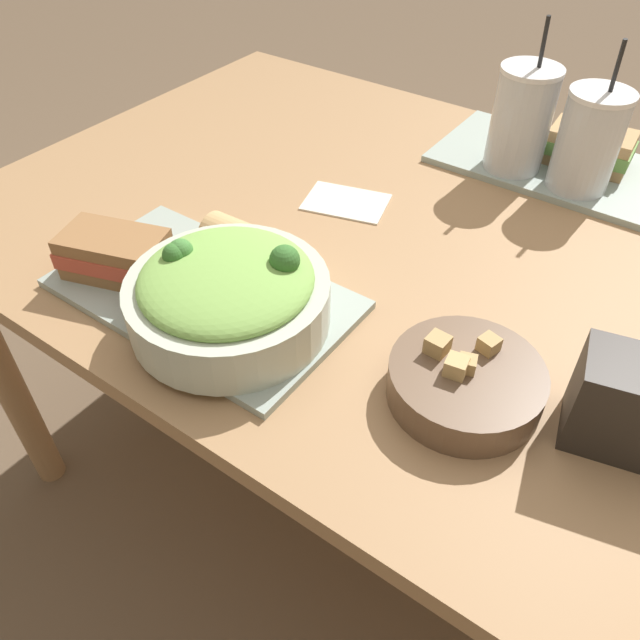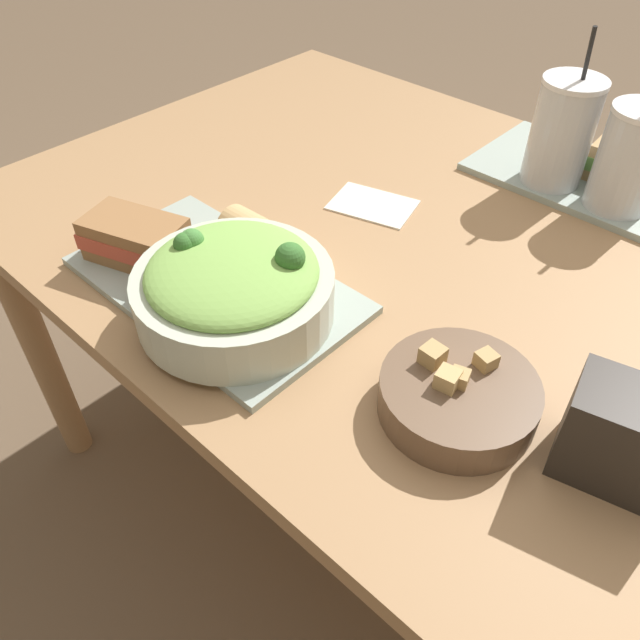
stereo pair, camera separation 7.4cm
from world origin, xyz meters
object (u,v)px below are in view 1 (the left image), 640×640
(soup_bowl, at_px, (465,381))
(sandwich_far, at_px, (590,147))
(salad_bowl, at_px, (228,294))
(sandwich_near, at_px, (116,254))
(drink_cup_dark, at_px, (521,123))
(drink_cup_red, at_px, (588,144))
(chip_bag, at_px, (633,406))
(napkin_folded, at_px, (346,202))
(baguette_near, at_px, (242,244))

(soup_bowl, distance_m, sandwich_far, 0.63)
(salad_bowl, xyz_separation_m, sandwich_near, (-0.20, -0.01, -0.01))
(sandwich_far, bearing_deg, drink_cup_dark, -144.61)
(drink_cup_red, bearing_deg, chip_bag, -66.17)
(salad_bowl, xyz_separation_m, napkin_folded, (-0.05, 0.35, -0.06))
(soup_bowl, xyz_separation_m, sandwich_near, (-0.50, -0.09, 0.02))
(soup_bowl, height_order, sandwich_far, sandwich_far)
(baguette_near, xyz_separation_m, drink_cup_dark, (0.21, 0.50, 0.05))
(drink_cup_dark, height_order, drink_cup_red, drink_cup_dark)
(baguette_near, distance_m, drink_cup_red, 0.60)
(sandwich_near, relative_size, baguette_near, 1.51)
(baguette_near, bearing_deg, napkin_folded, -7.48)
(salad_bowl, relative_size, drink_cup_dark, 1.01)
(salad_bowl, xyz_separation_m, drink_cup_dark, (0.14, 0.61, 0.04))
(sandwich_far, bearing_deg, chip_bag, -72.89)
(baguette_near, bearing_deg, sandwich_far, -29.98)
(soup_bowl, relative_size, drink_cup_dark, 0.70)
(baguette_near, relative_size, drink_cup_dark, 0.43)
(drink_cup_dark, bearing_deg, soup_bowl, -72.73)
(sandwich_far, bearing_deg, drink_cup_red, -86.92)
(salad_bowl, distance_m, drink_cup_red, 0.66)
(sandwich_far, distance_m, drink_cup_red, 0.10)
(baguette_near, height_order, drink_cup_dark, drink_cup_dark)
(drink_cup_red, bearing_deg, soup_bowl, -84.79)
(drink_cup_dark, distance_m, napkin_folded, 0.33)
(chip_bag, height_order, napkin_folded, chip_bag)
(salad_bowl, height_order, sandwich_far, salad_bowl)
(salad_bowl, xyz_separation_m, chip_bag, (0.47, 0.11, -0.00))
(drink_cup_dark, bearing_deg, salad_bowl, -102.70)
(drink_cup_dark, relative_size, napkin_folded, 1.64)
(soup_bowl, bearing_deg, salad_bowl, -166.86)
(chip_bag, bearing_deg, sandwich_far, 98.22)
(drink_cup_red, bearing_deg, drink_cup_dark, 180.00)
(sandwich_far, xyz_separation_m, napkin_folded, (-0.29, -0.35, -0.04))
(sandwich_near, xyz_separation_m, drink_cup_dark, (0.34, 0.62, 0.05))
(napkin_folded, bearing_deg, soup_bowl, -38.10)
(soup_bowl, bearing_deg, sandwich_far, 95.53)
(napkin_folded, bearing_deg, drink_cup_red, 40.65)
(napkin_folded, bearing_deg, sandwich_near, -112.89)
(soup_bowl, bearing_deg, chip_bag, 14.31)
(chip_bag, bearing_deg, napkin_folded, 142.60)
(sandwich_near, relative_size, chip_bag, 1.23)
(salad_bowl, bearing_deg, napkin_folded, 97.97)
(salad_bowl, bearing_deg, sandwich_far, 70.75)
(drink_cup_red, height_order, napkin_folded, drink_cup_red)
(soup_bowl, xyz_separation_m, sandwich_far, (-0.06, 0.62, 0.02))
(drink_cup_red, bearing_deg, sandwich_near, -126.24)
(sandwich_far, xyz_separation_m, drink_cup_dark, (-0.11, -0.09, 0.05))
(baguette_near, xyz_separation_m, sandwich_far, (0.31, 0.59, 0.00))
(drink_cup_dark, bearing_deg, drink_cup_red, 0.00)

